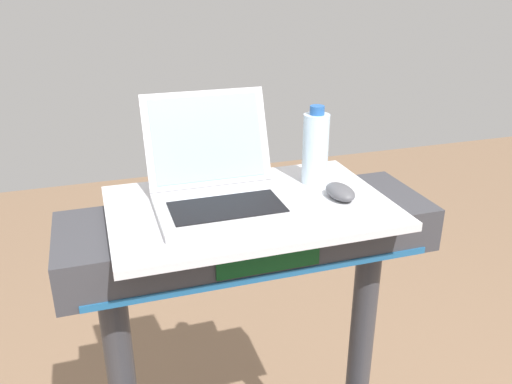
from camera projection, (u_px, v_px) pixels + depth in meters
The scene contains 4 objects.
desk_board at pixel (250, 207), 1.26m from camera, with size 0.66×0.44×0.02m, color silver.
laptop at pixel (219, 184), 1.24m from camera, with size 0.31×0.33×0.24m.
computer_mouse at pixel (340, 192), 1.28m from camera, with size 0.06×0.10×0.03m, color #4C4C51.
water_bottle at pixel (315, 148), 1.35m from camera, with size 0.07×0.07×0.20m.
Camera 1 is at (-0.34, -0.40, 1.67)m, focal length 37.02 mm.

